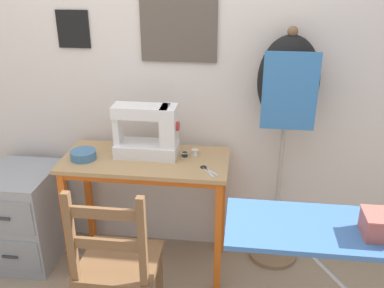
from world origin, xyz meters
The scene contains 13 objects.
ground_plane centered at (0.00, 0.00, 0.00)m, with size 14.00×14.00×0.00m, color gray.
wall_back centered at (0.00, 0.52, 1.28)m, with size 10.00×0.07×2.55m.
sewing_table centered at (0.00, 0.22, 0.65)m, with size 1.00×0.46×0.77m.
sewing_machine centered at (0.02, 0.27, 0.92)m, with size 0.39×0.18×0.34m.
fabric_bowl centered at (-0.37, 0.18, 0.80)m, with size 0.15×0.15×0.05m.
scissors centered at (0.38, 0.12, 0.78)m, with size 0.11×0.14×0.01m.
thread_spool_near_machine centered at (0.23, 0.28, 0.79)m, with size 0.04×0.04×0.03m.
thread_spool_mid_table centered at (0.29, 0.31, 0.79)m, with size 0.04×0.04×0.04m.
wooden_chair centered at (-0.03, -0.34, 0.44)m, with size 0.40×0.38×0.93m.
filing_cabinet centered at (-0.82, 0.20, 0.32)m, with size 0.41×0.49×0.64m.
dress_form centered at (0.82, 0.40, 1.15)m, with size 0.35×0.32×1.54m.
ironing_board centered at (1.17, -0.45, 0.79)m, with size 1.30×0.37×0.84m.
storage_box centered at (1.15, -0.48, 0.88)m, with size 0.16×0.14×0.10m.
Camera 1 is at (0.56, -2.03, 1.88)m, focal length 40.00 mm.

